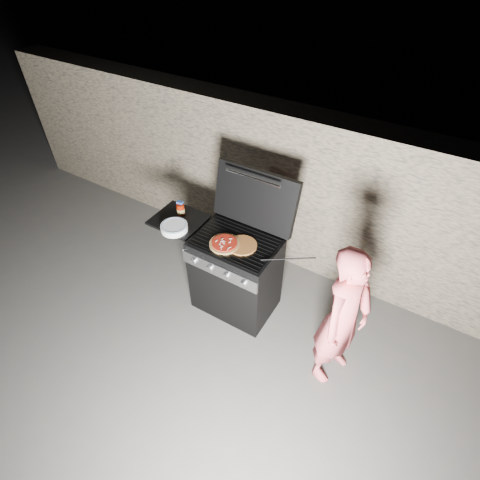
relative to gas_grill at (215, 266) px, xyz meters
The scene contains 10 objects.
ground 0.52m from the gas_grill, ahead, with size 50.00×50.00×0.00m, color #474645.
stone_wall 1.17m from the gas_grill, 76.61° to the left, with size 8.00×0.35×1.80m, color #827055.
gas_grill is the anchor object (origin of this frame).
pizza_topped 0.52m from the gas_grill, 25.64° to the right, with size 0.28×0.28×0.03m, color tan, non-canonical shape.
pizza_plain 0.57m from the gas_grill, ahead, with size 0.27×0.27×0.01m, color #CF8A3C.
sauce_jar 0.68m from the gas_grill, behind, with size 0.08×0.08×0.12m, color maroon.
blue_carton 0.70m from the gas_grill, 168.41° to the left, with size 0.06×0.04×0.14m, color #284993.
plate_stack 0.61m from the gas_grill, 155.72° to the right, with size 0.26×0.26×0.06m, color white.
person 1.43m from the gas_grill, ahead, with size 0.53×0.35×1.46m, color #E85B61.
tongs 0.93m from the gas_grill, ahead, with size 0.01×0.01×0.48m, color black.
Camera 1 is at (1.37, -2.19, 3.24)m, focal length 28.00 mm.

